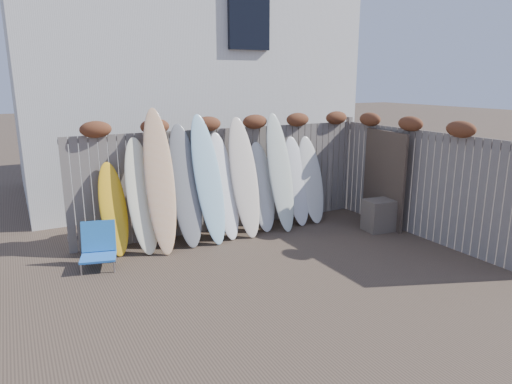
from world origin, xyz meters
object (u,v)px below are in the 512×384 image
surfboard_0 (113,209)px  wooden_crate (379,215)px  beach_chair (98,246)px  lattice_panel (384,179)px

surfboard_0 → wooden_crate: bearing=-17.7°
surfboard_0 → beach_chair: bearing=-131.1°
wooden_crate → surfboard_0: surfboard_0 is taller
beach_chair → surfboard_0: size_ratio=0.44×
wooden_crate → lattice_panel: 0.78m
beach_chair → surfboard_0: (0.36, 0.46, 0.45)m
beach_chair → wooden_crate: bearing=-8.5°
wooden_crate → surfboard_0: 4.99m
beach_chair → wooden_crate: (5.17, -0.77, -0.02)m
beach_chair → lattice_panel: size_ratio=0.37×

